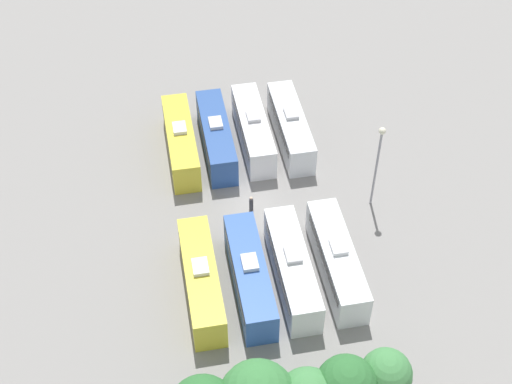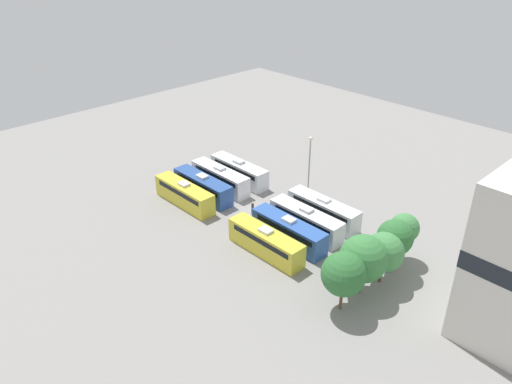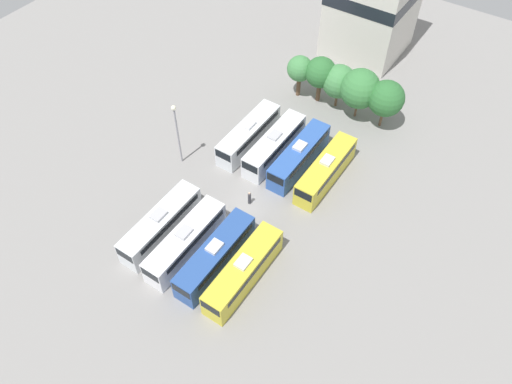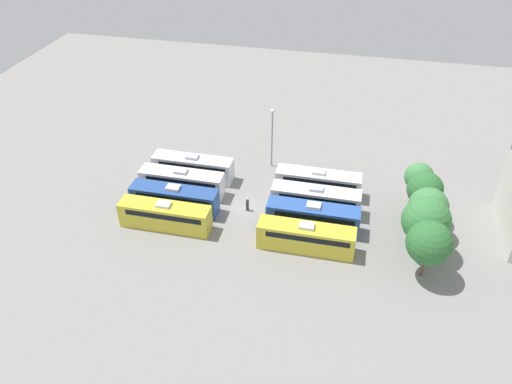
% 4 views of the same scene
% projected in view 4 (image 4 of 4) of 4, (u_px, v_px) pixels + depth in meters
% --- Properties ---
extents(ground_plane, '(111.48, 111.48, 0.00)m').
position_uv_depth(ground_plane, '(245.00, 209.00, 61.01)').
color(ground_plane, gray).
extents(bus_0, '(2.50, 10.66, 3.41)m').
position_uv_depth(bus_0, '(193.00, 167.00, 65.71)').
color(bus_0, silver).
rests_on(bus_0, ground_plane).
extents(bus_1, '(2.50, 10.66, 3.41)m').
position_uv_depth(bus_1, '(182.00, 182.00, 62.93)').
color(bus_1, white).
rests_on(bus_1, ground_plane).
extents(bus_2, '(2.50, 10.66, 3.41)m').
position_uv_depth(bus_2, '(175.00, 198.00, 60.05)').
color(bus_2, '#284C93').
rests_on(bus_2, ground_plane).
extents(bus_3, '(2.50, 10.66, 3.41)m').
position_uv_depth(bus_3, '(165.00, 215.00, 57.37)').
color(bus_3, gold).
rests_on(bus_3, ground_plane).
extents(bus_4, '(2.50, 10.66, 3.41)m').
position_uv_depth(bus_4, '(318.00, 182.00, 62.82)').
color(bus_4, silver).
rests_on(bus_4, ground_plane).
extents(bus_5, '(2.50, 10.66, 3.41)m').
position_uv_depth(bus_5, '(316.00, 199.00, 59.90)').
color(bus_5, silver).
rests_on(bus_5, ground_plane).
extents(bus_6, '(2.50, 10.66, 3.41)m').
position_uv_depth(bus_6, '(313.00, 216.00, 57.20)').
color(bus_6, '#2D56A8').
rests_on(bus_6, ground_plane).
extents(bus_7, '(2.50, 10.66, 3.41)m').
position_uv_depth(bus_7, '(306.00, 237.00, 54.27)').
color(bus_7, gold).
rests_on(bus_7, ground_plane).
extents(worker_person, '(0.36, 0.36, 1.81)m').
position_uv_depth(worker_person, '(247.00, 205.00, 60.39)').
color(worker_person, '#333338').
rests_on(worker_person, ground_plane).
extents(light_pole, '(0.60, 0.60, 8.63)m').
position_uv_depth(light_pole, '(272.00, 129.00, 65.71)').
color(light_pole, gray).
rests_on(light_pole, ground_plane).
extents(tree_0, '(3.44, 3.44, 6.02)m').
position_uv_depth(tree_0, '(419.00, 177.00, 59.12)').
color(tree_0, brown).
rests_on(tree_0, ground_plane).
extents(tree_1, '(4.09, 4.09, 6.58)m').
position_uv_depth(tree_1, '(425.00, 190.00, 56.64)').
color(tree_1, brown).
rests_on(tree_1, ground_plane).
extents(tree_2, '(4.42, 4.42, 6.19)m').
position_uv_depth(tree_2, '(428.00, 207.00, 54.85)').
color(tree_2, brown).
rests_on(tree_2, ground_plane).
extents(tree_3, '(5.12, 5.12, 7.04)m').
position_uv_depth(tree_3, '(426.00, 221.00, 52.14)').
color(tree_3, brown).
rests_on(tree_3, ground_plane).
extents(tree_4, '(4.59, 4.59, 6.71)m').
position_uv_depth(tree_4, '(429.00, 243.00, 49.38)').
color(tree_4, brown).
rests_on(tree_4, ground_plane).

